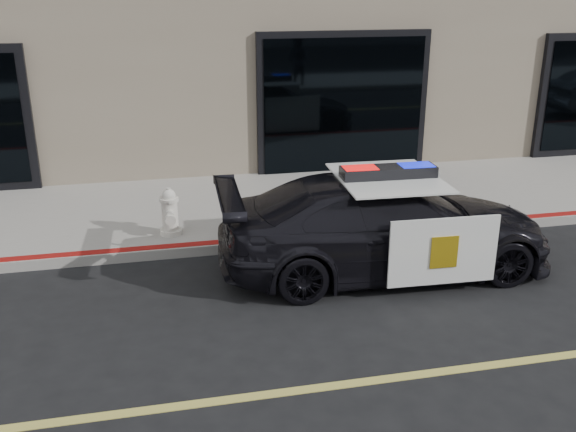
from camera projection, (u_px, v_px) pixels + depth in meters
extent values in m
cube|color=gray|center=(420.00, 194.00, 11.75)|extent=(60.00, 3.50, 0.15)
imported|color=black|center=(385.00, 225.00, 8.67)|extent=(2.18, 4.66, 1.31)
cube|color=white|center=(443.00, 251.00, 7.88)|extent=(1.40, 0.09, 0.88)
cube|color=white|center=(393.00, 202.00, 9.62)|extent=(1.40, 0.09, 0.88)
cube|color=white|center=(388.00, 178.00, 8.44)|extent=(1.37, 1.62, 0.02)
cube|color=gold|center=(444.00, 252.00, 7.85)|extent=(0.35, 0.02, 0.42)
cube|color=black|center=(388.00, 172.00, 8.41)|extent=(1.27, 0.38, 0.15)
cube|color=red|center=(360.00, 173.00, 8.34)|extent=(0.45, 0.30, 0.14)
cube|color=#0C19CC|center=(416.00, 170.00, 8.47)|extent=(0.45, 0.30, 0.14)
cylinder|color=silver|center=(171.00, 232.00, 9.71)|extent=(0.33, 0.33, 0.07)
cylinder|color=silver|center=(170.00, 215.00, 9.62)|extent=(0.24, 0.24, 0.46)
cylinder|color=silver|center=(169.00, 199.00, 9.54)|extent=(0.28, 0.28, 0.06)
sphere|color=silver|center=(169.00, 196.00, 9.52)|extent=(0.21, 0.21, 0.21)
cylinder|color=silver|center=(168.00, 190.00, 9.48)|extent=(0.06, 0.06, 0.06)
cylinder|color=silver|center=(169.00, 208.00, 9.74)|extent=(0.12, 0.11, 0.12)
cylinder|color=silver|center=(170.00, 215.00, 9.46)|extent=(0.12, 0.11, 0.12)
cylinder|color=silver|center=(170.00, 219.00, 9.45)|extent=(0.16, 0.13, 0.16)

